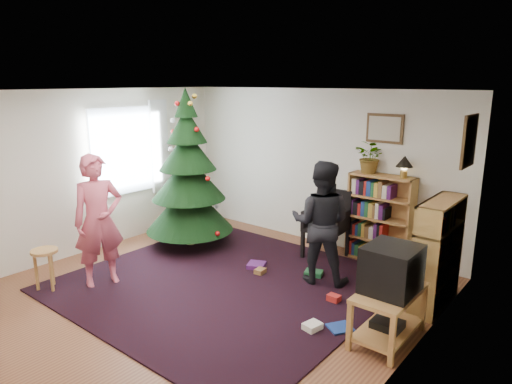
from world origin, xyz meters
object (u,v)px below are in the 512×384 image
Objects in this scene: picture_right at (469,141)px; tv_stand at (388,311)px; bookshelf_back at (380,218)px; potted_plant at (371,157)px; picture_back at (385,128)px; bookshelf_right at (438,253)px; christmas_tree at (188,182)px; table_lamp at (405,163)px; armchair at (330,221)px; person_by_chair at (321,223)px; person_standing at (99,221)px; stool at (45,259)px; crt_tv at (391,269)px.

picture_right is 0.67× the size of tv_stand.
bookshelf_back is 2.68× the size of potted_plant.
bookshelf_right is at bearing -40.96° from picture_back.
christmas_tree is 2.82m from potted_plant.
bookshelf_right is at bearing -38.90° from bookshelf_back.
armchair is at bearing -163.84° from table_lamp.
bookshelf_right is 1.27× the size of armchair.
christmas_tree is 2.37m from person_by_chair.
picture_right reaches higher than bookshelf_right.
person_standing is (-3.73, -2.45, -1.08)m from picture_right.
tv_stand is at bearing 173.61° from bookshelf_right.
picture_back is at bearing 53.24° from stool.
picture_back is at bearing -18.36° from person_standing.
bookshelf_right is at bearing 6.30° from christmas_tree.
armchair is at bearing 56.53° from stool.
armchair is (-0.67, -0.28, -0.11)m from bookshelf_back.
person_standing is at bearing -162.97° from tv_stand.
potted_plant is at bearing 180.00° from table_lamp.
christmas_tree reaches higher than potted_plant.
person_by_chair reaches higher than armchair.
christmas_tree is at bearing -150.63° from picture_back.
table_lamp is at bearing 148.10° from picture_right.
armchair is 3.31m from person_standing.
picture_back reaches higher than person_standing.
picture_right is at bearing -22.17° from potted_plant.
stool is at bearing -131.34° from table_lamp.
table_lamp is at bearing -0.00° from bookshelf_back.
armchair is at bearing 134.58° from crt_tv.
bookshelf_back is at bearing 116.75° from tv_stand.
person_standing is at bearing 120.70° from bookshelf_right.
table_lamp is at bearing -137.83° from person_by_chair.
tv_stand is 1.64× the size of stool.
picture_back is 0.59m from table_lamp.
bookshelf_back is 2.38× the size of stool.
christmas_tree is at bearing -153.65° from bookshelf_back.
bookshelf_back is at bearing 0.00° from potted_plant.
table_lamp is (0.38, -0.14, -0.44)m from picture_back.
picture_back reaches higher than stool.
picture_right is 1.24× the size of potted_plant.
bookshelf_back is 1.43m from bookshelf_right.
christmas_tree is (-2.57, -1.45, -0.90)m from picture_back.
tv_stand is at bearing -70.62° from table_lamp.
picture_back is 1.58m from armchair.
crt_tv is 2.38m from armchair.
christmas_tree is 2.29m from armchair.
person_by_chair is at bearing 148.54° from crt_tv.
tv_stand is at bearing -63.25° from bookshelf_back.
bookshelf_right reaches higher than crt_tv.
table_lamp reaches higher than tv_stand.
person_standing is at bearing -126.25° from armchair.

